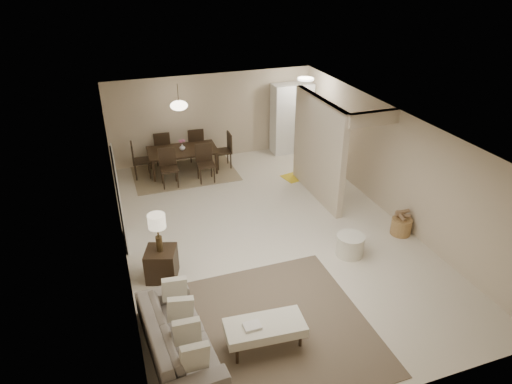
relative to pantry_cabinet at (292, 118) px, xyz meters
name	(u,v)px	position (x,y,z in m)	size (l,w,h in m)	color
floor	(266,232)	(-2.35, -4.15, -1.05)	(9.00, 9.00, 0.00)	beige
ceiling	(268,124)	(-2.35, -4.15, 1.45)	(9.00, 9.00, 0.00)	white
back_wall	(213,117)	(-2.35, 0.35, 0.20)	(6.00, 6.00, 0.00)	#C6B396
left_wall	(118,205)	(-5.35, -4.15, 0.20)	(9.00, 9.00, 0.00)	#C6B396
right_wall	(390,162)	(0.65, -4.15, 0.20)	(9.00, 9.00, 0.00)	#C6B396
partition	(318,149)	(-0.55, -2.90, 0.20)	(0.15, 2.50, 2.50)	#C6B396
doorway	(119,201)	(-5.32, -3.55, -0.03)	(0.04, 0.90, 2.04)	black
pantry_cabinet	(292,118)	(0.00, 0.00, 0.00)	(1.20, 0.55, 2.10)	white
flush_light	(306,79)	(-0.05, -0.95, 1.41)	(0.44, 0.44, 0.05)	white
living_rug	(270,328)	(-3.32, -6.91, -1.04)	(3.20, 3.20, 0.01)	brown
sofa	(178,336)	(-4.80, -6.91, -0.72)	(0.88, 2.24, 0.65)	gray
ottoman_bench	(265,328)	(-3.52, -7.21, -0.70)	(1.27, 0.66, 0.44)	silver
side_table	(162,264)	(-4.75, -4.97, -0.75)	(0.55, 0.55, 0.61)	black
table_lamp	(157,224)	(-4.75, -4.97, 0.12)	(0.32, 0.32, 0.76)	#46361E
round_pouf	(350,245)	(-1.04, -5.50, -0.83)	(0.57, 0.57, 0.44)	silver
wicker_basket	(401,226)	(0.40, -5.18, -0.87)	(0.43, 0.43, 0.37)	brown
dining_rug	(184,172)	(-3.44, -0.45, -1.04)	(2.80, 2.10, 0.01)	#826F51
dining_table	(183,161)	(-3.44, -0.45, -0.72)	(1.89, 1.06, 0.67)	black
dining_chairs	(183,155)	(-3.44, -0.45, -0.54)	(2.73, 2.01, 1.01)	black
vase	(182,147)	(-3.44, -0.45, -0.30)	(0.16, 0.16, 0.17)	white
yellow_mat	(299,176)	(-0.50, -1.76, -1.04)	(0.91, 0.56, 0.01)	yellow
pendant_light	(179,106)	(-3.44, -0.45, 0.87)	(0.46, 0.46, 0.71)	#46361E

